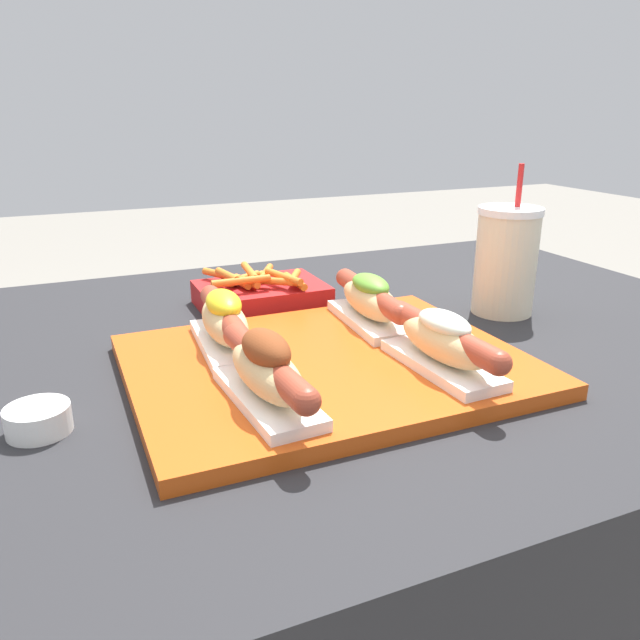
{
  "coord_description": "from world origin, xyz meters",
  "views": [
    {
      "loc": [
        -0.28,
        -0.71,
        1.03
      ],
      "look_at": [
        -0.01,
        -0.08,
        0.8
      ],
      "focal_mm": 35.0,
      "sensor_mm": 36.0,
      "label": 1
    }
  ],
  "objects_px": {
    "fries_basket": "(262,293)",
    "hot_dog_1": "(443,341)",
    "hot_dog_3": "(370,300)",
    "serving_tray": "(327,365)",
    "sauce_bowl": "(38,418)",
    "drink_cup": "(506,261)",
    "hot_dog_2": "(224,321)",
    "hot_dog_0": "(267,371)"
  },
  "relations": [
    {
      "from": "fries_basket",
      "to": "hot_dog_1",
      "type": "bearing_deg",
      "value": -75.16
    },
    {
      "from": "fries_basket",
      "to": "hot_dog_3",
      "type": "bearing_deg",
      "value": -63.96
    },
    {
      "from": "serving_tray",
      "to": "sauce_bowl",
      "type": "distance_m",
      "value": 0.31
    },
    {
      "from": "drink_cup",
      "to": "fries_basket",
      "type": "relative_size",
      "value": 1.15
    },
    {
      "from": "hot_dog_3",
      "to": "sauce_bowl",
      "type": "bearing_deg",
      "value": -165.63
    },
    {
      "from": "serving_tray",
      "to": "hot_dog_2",
      "type": "xyz_separation_m",
      "value": [
        -0.1,
        0.08,
        0.04
      ]
    },
    {
      "from": "hot_dog_1",
      "to": "drink_cup",
      "type": "bearing_deg",
      "value": 38.14
    },
    {
      "from": "serving_tray",
      "to": "hot_dog_0",
      "type": "distance_m",
      "value": 0.14
    },
    {
      "from": "hot_dog_0",
      "to": "fries_basket",
      "type": "xyz_separation_m",
      "value": [
        0.11,
        0.35,
        -0.03
      ]
    },
    {
      "from": "hot_dog_3",
      "to": "sauce_bowl",
      "type": "height_order",
      "value": "hot_dog_3"
    },
    {
      "from": "hot_dog_3",
      "to": "fries_basket",
      "type": "distance_m",
      "value": 0.21
    },
    {
      "from": "hot_dog_2",
      "to": "drink_cup",
      "type": "relative_size",
      "value": 0.93
    },
    {
      "from": "hot_dog_2",
      "to": "drink_cup",
      "type": "bearing_deg",
      "value": 2.75
    },
    {
      "from": "hot_dog_2",
      "to": "sauce_bowl",
      "type": "bearing_deg",
      "value": -155.18
    },
    {
      "from": "hot_dog_2",
      "to": "hot_dog_0",
      "type": "bearing_deg",
      "value": -90.53
    },
    {
      "from": "hot_dog_1",
      "to": "hot_dog_2",
      "type": "bearing_deg",
      "value": 142.05
    },
    {
      "from": "hot_dog_0",
      "to": "hot_dog_3",
      "type": "distance_m",
      "value": 0.26
    },
    {
      "from": "hot_dog_0",
      "to": "sauce_bowl",
      "type": "xyz_separation_m",
      "value": [
        -0.21,
        0.06,
        -0.04
      ]
    },
    {
      "from": "serving_tray",
      "to": "drink_cup",
      "type": "xyz_separation_m",
      "value": [
        0.33,
        0.1,
        0.07
      ]
    },
    {
      "from": "hot_dog_0",
      "to": "sauce_bowl",
      "type": "distance_m",
      "value": 0.22
    },
    {
      "from": "drink_cup",
      "to": "fries_basket",
      "type": "xyz_separation_m",
      "value": [
        -0.32,
        0.17,
        -0.06
      ]
    },
    {
      "from": "hot_dog_2",
      "to": "hot_dog_3",
      "type": "bearing_deg",
      "value": 2.25
    },
    {
      "from": "hot_dog_1",
      "to": "hot_dog_2",
      "type": "relative_size",
      "value": 1.0
    },
    {
      "from": "hot_dog_3",
      "to": "hot_dog_1",
      "type": "bearing_deg",
      "value": -89.01
    },
    {
      "from": "hot_dog_0",
      "to": "fries_basket",
      "type": "height_order",
      "value": "hot_dog_0"
    },
    {
      "from": "hot_dog_0",
      "to": "hot_dog_2",
      "type": "distance_m",
      "value": 0.16
    },
    {
      "from": "hot_dog_3",
      "to": "drink_cup",
      "type": "height_order",
      "value": "drink_cup"
    },
    {
      "from": "hot_dog_0",
      "to": "hot_dog_1",
      "type": "bearing_deg",
      "value": 0.48
    },
    {
      "from": "fries_basket",
      "to": "drink_cup",
      "type": "bearing_deg",
      "value": -28.09
    },
    {
      "from": "serving_tray",
      "to": "fries_basket",
      "type": "xyz_separation_m",
      "value": [
        0.01,
        0.27,
        0.01
      ]
    },
    {
      "from": "hot_dog_0",
      "to": "drink_cup",
      "type": "bearing_deg",
      "value": 22.68
    },
    {
      "from": "serving_tray",
      "to": "sauce_bowl",
      "type": "relative_size",
      "value": 7.33
    },
    {
      "from": "hot_dog_1",
      "to": "hot_dog_2",
      "type": "xyz_separation_m",
      "value": [
        -0.2,
        0.16,
        0.0
      ]
    },
    {
      "from": "hot_dog_2",
      "to": "fries_basket",
      "type": "xyz_separation_m",
      "value": [
        0.11,
        0.19,
        -0.03
      ]
    },
    {
      "from": "hot_dog_3",
      "to": "drink_cup",
      "type": "distance_m",
      "value": 0.23
    },
    {
      "from": "serving_tray",
      "to": "drink_cup",
      "type": "distance_m",
      "value": 0.35
    },
    {
      "from": "serving_tray",
      "to": "drink_cup",
      "type": "height_order",
      "value": "drink_cup"
    },
    {
      "from": "hot_dog_3",
      "to": "fries_basket",
      "type": "relative_size",
      "value": 1.08
    },
    {
      "from": "hot_dog_0",
      "to": "fries_basket",
      "type": "relative_size",
      "value": 1.08
    },
    {
      "from": "drink_cup",
      "to": "fries_basket",
      "type": "bearing_deg",
      "value": 151.91
    },
    {
      "from": "hot_dog_1",
      "to": "hot_dog_3",
      "type": "bearing_deg",
      "value": 90.99
    },
    {
      "from": "sauce_bowl",
      "to": "drink_cup",
      "type": "relative_size",
      "value": 0.28
    }
  ]
}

